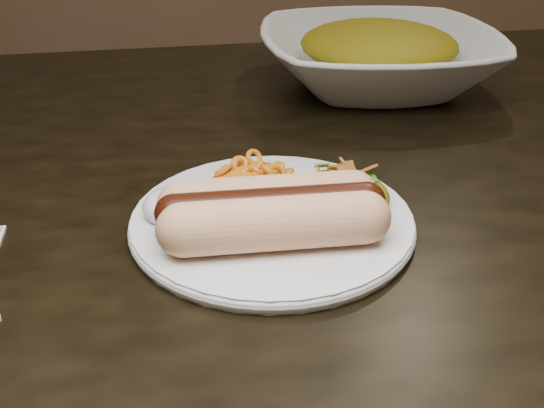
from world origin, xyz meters
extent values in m
cube|color=black|center=(0.00, 0.00, 0.73)|extent=(1.60, 0.90, 0.04)
cylinder|color=black|center=(0.72, 0.37, 0.35)|extent=(0.07, 0.07, 0.71)
cylinder|color=white|center=(0.10, -0.14, 0.76)|extent=(0.24, 0.24, 0.01)
cylinder|color=#F6B977|center=(0.09, -0.18, 0.78)|extent=(0.14, 0.05, 0.04)
cylinder|color=#F6B977|center=(0.09, -0.15, 0.78)|extent=(0.14, 0.05, 0.04)
cylinder|color=#361104|center=(0.09, -0.17, 0.79)|extent=(0.15, 0.04, 0.03)
ellipsoid|color=orange|center=(0.09, -0.08, 0.78)|extent=(0.10, 0.09, 0.03)
ellipsoid|color=white|center=(0.02, -0.12, 0.78)|extent=(0.05, 0.05, 0.03)
ellipsoid|color=#BA4603|center=(0.16, -0.13, 0.77)|extent=(0.09, 0.08, 0.03)
imported|color=silver|center=(0.30, 0.20, 0.79)|extent=(0.34, 0.34, 0.08)
ellipsoid|color=#BA4603|center=(0.30, 0.20, 0.80)|extent=(0.24, 0.24, 0.05)
camera|label=1|loc=(0.02, -0.59, 1.03)|focal=42.00mm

